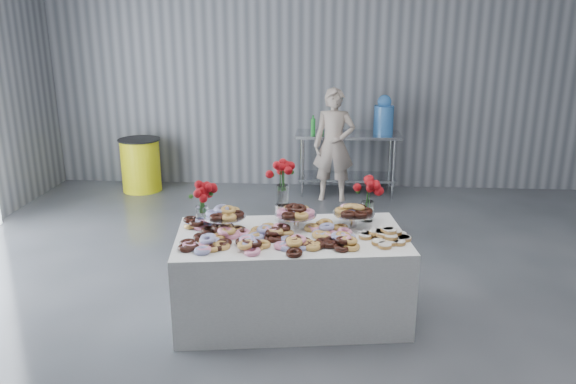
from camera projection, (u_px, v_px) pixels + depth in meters
name	position (u px, v px, depth m)	size (l,w,h in m)	color
ground	(303.00, 343.00, 4.46)	(9.00, 9.00, 0.00)	#35373C
display_table	(291.00, 276.00, 4.78)	(1.90, 1.00, 0.75)	white
prep_table	(347.00, 152.00, 8.15)	(1.50, 0.60, 0.90)	silver
donut_mounds	(291.00, 232.00, 4.61)	(1.80, 0.80, 0.09)	#BD9645
cake_stand_left	(225.00, 214.00, 4.73)	(0.36, 0.36, 0.17)	silver
cake_stand_mid	(296.00, 213.00, 4.77)	(0.36, 0.36, 0.17)	silver
cake_stand_right	(354.00, 212.00, 4.80)	(0.36, 0.36, 0.17)	silver
danish_pile	(384.00, 233.00, 4.56)	(0.48, 0.48, 0.11)	white
bouquet_left	(201.00, 194.00, 4.77)	(0.26, 0.26, 0.42)	white
bouquet_right	(368.00, 189.00, 4.91)	(0.26, 0.26, 0.42)	white
bouquet_center	(282.00, 180.00, 4.89)	(0.26, 0.26, 0.57)	silver
water_jug	(384.00, 116.00, 7.97)	(0.28, 0.28, 0.55)	#4592EA
drink_bottles	(326.00, 125.00, 7.96)	(0.54, 0.08, 0.27)	#268C33
person	(334.00, 145.00, 7.82)	(0.58, 0.38, 1.58)	#CC8C93
trash_barrel	(141.00, 165.00, 8.35)	(0.61, 0.61, 0.79)	yellow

